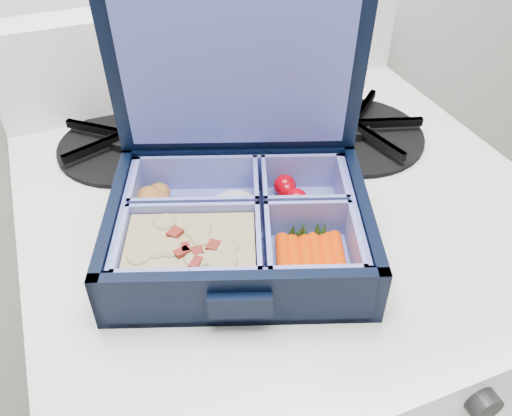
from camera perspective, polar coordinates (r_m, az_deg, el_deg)
name	(u,v)px	position (r m, az deg, el deg)	size (l,w,h in m)	color
stove	(272,393)	(0.95, 1.74, -18.87)	(0.57, 0.57, 0.86)	white
bento_box	(240,226)	(0.53, -1.75, -1.93)	(0.25, 0.19, 0.06)	black
burner_grate	(352,127)	(0.72, 10.07, 8.35)	(0.19, 0.19, 0.03)	black
burner_grate_rear	(127,140)	(0.70, -13.44, 6.95)	(0.17, 0.17, 0.02)	black
fork	(215,165)	(0.66, -4.37, 4.49)	(0.02, 0.17, 0.01)	silver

